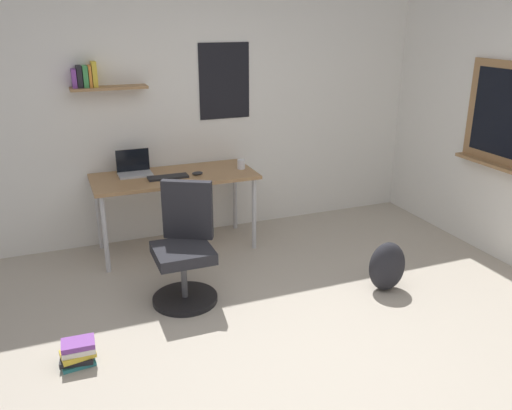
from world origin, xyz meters
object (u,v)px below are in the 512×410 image
at_px(desk, 175,182).
at_px(backpack, 387,266).
at_px(office_chair, 185,251).
at_px(computer_mouse, 197,173).
at_px(keyboard, 168,177).
at_px(book_stack_on_floor, 78,353).
at_px(laptop, 134,169).
at_px(coffee_mug, 241,164).

xyz_separation_m(desk, backpack, (1.42, -1.46, -0.47)).
distance_m(office_chair, computer_mouse, 1.03).
relative_size(desk, office_chair, 1.60).
distance_m(keyboard, book_stack_on_floor, 1.91).
bearing_deg(laptop, office_chair, -81.04).
xyz_separation_m(desk, laptop, (-0.34, 0.16, 0.12)).
distance_m(desk, computer_mouse, 0.24).
bearing_deg(computer_mouse, book_stack_on_floor, -130.04).
bearing_deg(computer_mouse, laptop, 156.09).
relative_size(computer_mouse, backpack, 0.25).
height_order(office_chair, backpack, office_chair).
height_order(office_chair, computer_mouse, office_chair).
bearing_deg(keyboard, computer_mouse, -0.00).
bearing_deg(desk, coffee_mug, -2.98).
xyz_separation_m(keyboard, computer_mouse, (0.28, -0.00, 0.01)).
distance_m(keyboard, computer_mouse, 0.28).
height_order(desk, coffee_mug, coffee_mug).
relative_size(backpack, book_stack_on_floor, 1.76).
bearing_deg(coffee_mug, desk, 177.02).
relative_size(laptop, backpack, 0.73).
relative_size(office_chair, computer_mouse, 9.13).
height_order(desk, keyboard, keyboard).
bearing_deg(keyboard, laptop, 137.71).
bearing_deg(coffee_mug, laptop, 169.15).
height_order(laptop, computer_mouse, laptop).
distance_m(backpack, book_stack_on_floor, 2.47).
xyz_separation_m(office_chair, book_stack_on_floor, (-0.89, -0.60, -0.32)).
bearing_deg(laptop, keyboard, -42.29).
bearing_deg(desk, book_stack_on_floor, -123.66).
bearing_deg(book_stack_on_floor, keyboard, 56.87).
height_order(keyboard, book_stack_on_floor, keyboard).
relative_size(keyboard, book_stack_on_floor, 1.54).
xyz_separation_m(office_chair, computer_mouse, (0.37, 0.90, 0.36)).
relative_size(office_chair, book_stack_on_floor, 3.96).
bearing_deg(backpack, office_chair, 163.04).
bearing_deg(desk, keyboard, -132.02).
bearing_deg(book_stack_on_floor, computer_mouse, 49.96).
height_order(computer_mouse, book_stack_on_floor, computer_mouse).
height_order(desk, laptop, laptop).
xyz_separation_m(backpack, book_stack_on_floor, (-2.47, -0.11, -0.13)).
bearing_deg(coffee_mug, backpack, -62.09).
bearing_deg(laptop, book_stack_on_floor, -112.20).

